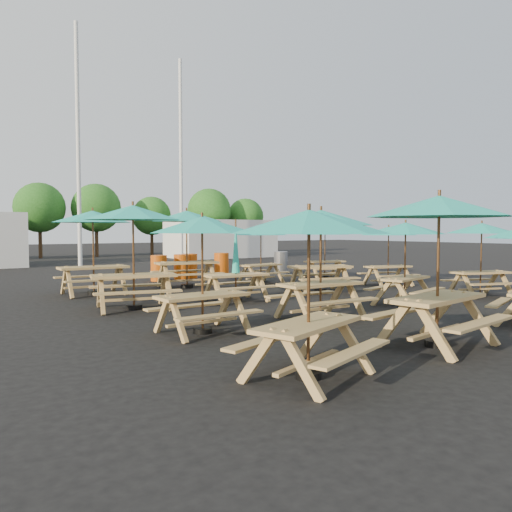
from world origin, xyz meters
TOP-DOWN VIEW (x-y plane):
  - ground at (0.00, 0.00)m, footprint 120.00×120.00m
  - picnic_unit_0 at (-4.61, -6.42)m, footprint 2.58×2.58m
  - picnic_unit_1 at (-4.39, -3.16)m, footprint 2.09×2.09m
  - picnic_unit_2 at (-4.42, 0.26)m, footprint 2.81×2.81m
  - picnic_unit_3 at (-4.40, 3.57)m, footprint 2.40×2.40m
  - picnic_unit_4 at (-1.73, -6.26)m, footprint 2.63×2.63m
  - picnic_unit_5 at (-1.61, -3.29)m, footprint 2.27×2.27m
  - picnic_unit_6 at (-1.69, -0.01)m, footprint 1.83×1.63m
  - picnic_unit_7 at (-1.34, 3.58)m, footprint 2.71×2.71m
  - picnic_unit_9 at (1.52, -2.98)m, footprint 2.39×2.39m
  - picnic_unit_10 at (1.51, 0.22)m, footprint 2.81×2.81m
  - picnic_unit_11 at (1.47, 3.34)m, footprint 2.13×2.13m
  - picnic_unit_13 at (4.71, -3.10)m, footprint 2.50×2.50m
  - picnic_unit_14 at (4.62, 0.23)m, footprint 2.24×2.24m
  - picnic_unit_15 at (4.70, 3.52)m, footprint 2.23×2.23m
  - waste_bin_0 at (-1.23, 6.13)m, footprint 0.60×0.60m
  - waste_bin_1 at (-0.25, 6.23)m, footprint 0.60×0.60m
  - waste_bin_2 at (0.23, 6.50)m, footprint 0.60×0.60m
  - waste_bin_3 at (1.65, 6.43)m, footprint 0.60×0.60m
  - waste_bin_4 at (4.45, 6.07)m, footprint 0.60×0.60m
  - mast_0 at (-2.00, 14.00)m, footprint 0.20×0.20m
  - mast_1 at (4.50, 16.00)m, footprint 0.20×0.20m
  - event_tent_1 at (9.00, 19.00)m, footprint 7.00×4.00m
  - tree_3 at (-1.75, 24.72)m, footprint 3.36×3.36m
  - tree_4 at (1.90, 24.26)m, footprint 3.41×3.41m
  - tree_5 at (6.22, 24.67)m, footprint 2.94×2.94m
  - tree_6 at (10.23, 22.90)m, footprint 3.38×3.38m
  - tree_7 at (13.63, 22.92)m, footprint 2.95×2.95m

SIDE VIEW (x-z plane):
  - ground at x=0.00m, z-range 0.00..0.00m
  - waste_bin_0 at x=-1.23m, z-range 0.00..0.96m
  - waste_bin_1 at x=-0.25m, z-range 0.00..0.96m
  - waste_bin_2 at x=0.23m, z-range 0.00..0.96m
  - waste_bin_3 at x=1.65m, z-range 0.00..0.96m
  - waste_bin_4 at x=4.45m, z-range 0.00..0.96m
  - picnic_unit_6 at x=-1.69m, z-range -0.20..2.00m
  - event_tent_1 at x=9.00m, z-range 0.00..2.60m
  - picnic_unit_11 at x=1.47m, z-range 0.75..2.78m
  - picnic_unit_15 at x=4.70m, z-range 0.75..2.78m
  - picnic_unit_14 at x=4.62m, z-range 0.75..2.79m
  - picnic_unit_9 at x=1.52m, z-range 0.78..2.90m
  - picnic_unit_13 at x=4.71m, z-range 0.78..2.91m
  - picnic_unit_1 at x=-4.39m, z-range 0.80..2.98m
  - picnic_unit_0 at x=-4.61m, z-range 0.81..2.99m
  - picnic_unit_5 at x=-1.61m, z-range 0.87..3.22m
  - picnic_unit_10 at x=1.51m, z-range 0.89..3.32m
  - picnic_unit_4 at x=-1.73m, z-range 0.92..3.41m
  - picnic_unit_3 at x=-4.40m, z-range 0.92..3.42m
  - picnic_unit_2 at x=-4.42m, z-range 0.93..3.45m
  - picnic_unit_7 at x=-1.34m, z-range 0.95..3.51m
  - tree_5 at x=6.22m, z-range 0.75..5.20m
  - tree_7 at x=13.63m, z-range 0.75..5.23m
  - tree_3 at x=-1.75m, z-range 0.86..5.95m
  - tree_6 at x=10.23m, z-range 0.86..5.99m
  - tree_4 at x=1.90m, z-range 0.87..6.04m
  - mast_0 at x=-2.00m, z-range 0.00..12.00m
  - mast_1 at x=4.50m, z-range 0.00..12.00m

